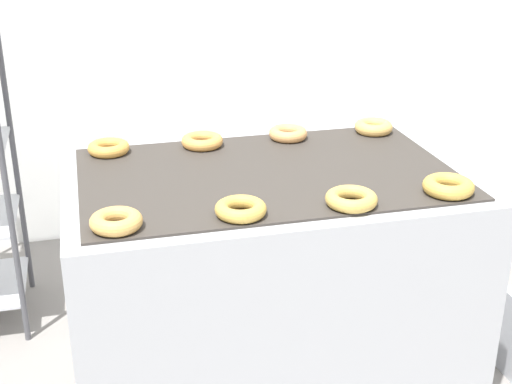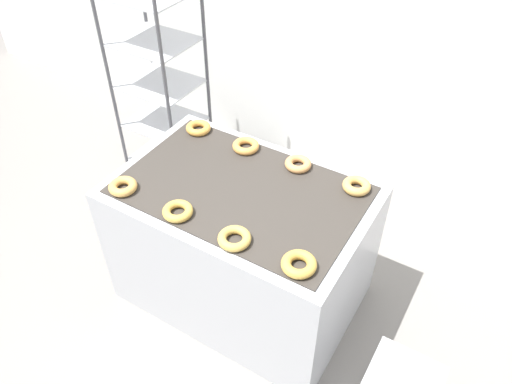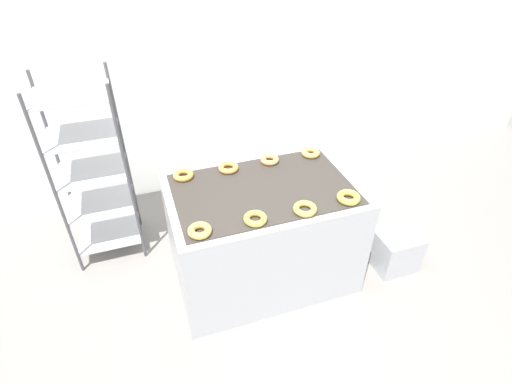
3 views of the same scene
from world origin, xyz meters
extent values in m
plane|color=gray|center=(0.00, 0.00, 0.00)|extent=(14.00, 14.00, 0.00)
cube|color=white|center=(0.00, 2.12, 1.40)|extent=(8.00, 0.05, 2.80)
cube|color=#B7BABF|center=(0.00, 0.69, 0.42)|extent=(1.33, 0.87, 0.83)
cube|color=#38332D|center=(0.00, 0.69, 0.84)|extent=(1.22, 0.77, 0.01)
cube|color=#262628|center=(0.36, 0.29, 0.58)|extent=(0.12, 0.07, 0.10)
cylinder|color=#4C4C51|center=(-1.38, 1.18, 0.76)|extent=(0.02, 0.02, 1.52)
cylinder|color=#4C4C51|center=(-0.88, 1.18, 0.76)|extent=(0.02, 0.02, 1.52)
cylinder|color=#4C4C51|center=(-1.38, 1.62, 0.76)|extent=(0.02, 0.02, 1.52)
cylinder|color=#4C4C51|center=(-0.88, 1.62, 0.76)|extent=(0.02, 0.02, 1.52)
cube|color=silver|center=(-1.13, 1.40, 0.15)|extent=(0.50, 0.44, 0.01)
cube|color=silver|center=(-1.13, 1.40, 0.46)|extent=(0.50, 0.44, 0.01)
cube|color=silver|center=(-1.13, 1.40, 0.77)|extent=(0.50, 0.44, 0.01)
cube|color=silver|center=(-1.13, 1.40, 1.09)|extent=(0.50, 0.44, 0.01)
cube|color=silver|center=(-1.13, 1.40, 1.40)|extent=(0.50, 0.44, 0.01)
cube|color=#B7BABF|center=(1.05, 0.44, 0.16)|extent=(0.33, 0.33, 0.33)
torus|color=tan|center=(-0.51, 0.37, 0.86)|extent=(0.15, 0.15, 0.04)
torus|color=gold|center=(-0.16, 0.37, 0.86)|extent=(0.15, 0.15, 0.04)
torus|color=gold|center=(0.17, 0.36, 0.86)|extent=(0.15, 0.15, 0.04)
torus|color=gold|center=(0.49, 0.38, 0.86)|extent=(0.16, 0.16, 0.05)
torus|color=gold|center=(-0.50, 1.00, 0.86)|extent=(0.15, 0.15, 0.04)
torus|color=gold|center=(-0.16, 0.99, 0.86)|extent=(0.15, 0.15, 0.04)
torus|color=tan|center=(0.17, 1.00, 0.86)|extent=(0.14, 0.14, 0.04)
torus|color=#D9A655|center=(0.50, 0.99, 0.86)|extent=(0.14, 0.14, 0.04)
camera|label=1|loc=(-0.57, -1.43, 1.69)|focal=50.00mm
camera|label=2|loc=(1.06, -0.92, 2.52)|focal=35.00mm
camera|label=3|loc=(-0.77, -1.43, 2.44)|focal=28.00mm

